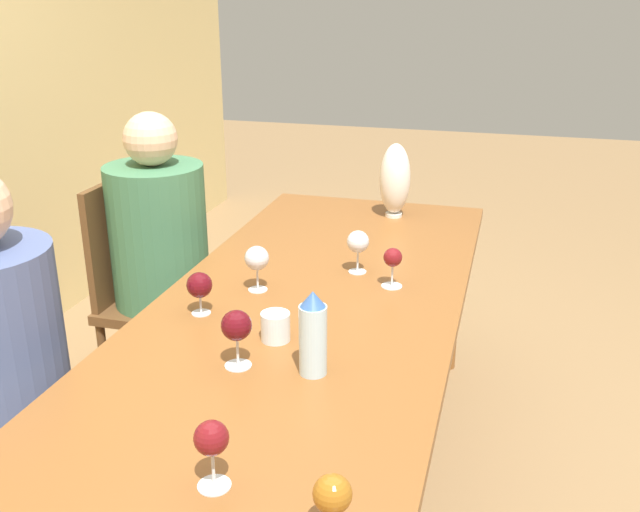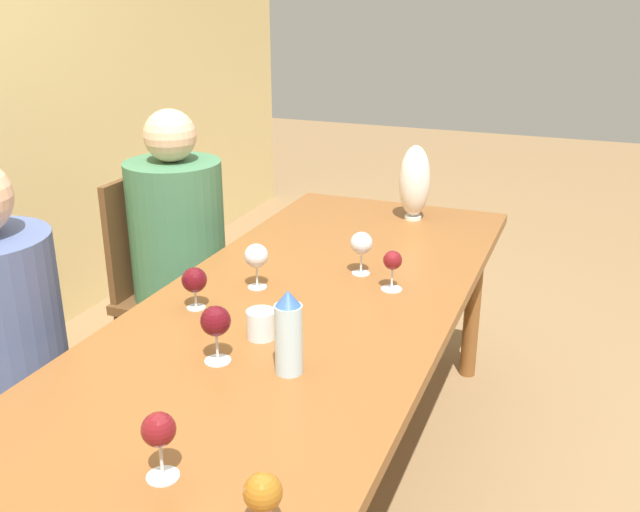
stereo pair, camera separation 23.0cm
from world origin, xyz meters
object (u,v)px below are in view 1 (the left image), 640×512
wine_glass_2 (358,243)px  vase (395,179)px  wine_glass_3 (257,259)px  wine_glass_6 (393,259)px  person_far (164,256)px  wine_glass_0 (211,440)px  chair_far (147,288)px  wine_glass_4 (199,286)px  water_tumbler (276,327)px  wine_glass_1 (236,327)px  water_bottle (313,334)px  person_near (1,372)px  wine_glass_7 (332,495)px

wine_glass_2 → vase: bearing=-0.8°
wine_glass_3 → wine_glass_6: size_ratio=1.13×
person_far → wine_glass_0: bearing=-149.1°
chair_far → person_far: person_far is taller
wine_glass_3 → wine_glass_2: bearing=-49.3°
wine_glass_4 → chair_far: bearing=40.4°
chair_far → wine_glass_0: bearing=-146.4°
water_tumbler → wine_glass_1: size_ratio=0.52×
vase → wine_glass_3: size_ratio=2.10×
wine_glass_4 → water_bottle: bearing=-120.4°
wine_glass_2 → water_tumbler: bearing=168.9°
water_tumbler → vase: 1.22m
wine_glass_1 → person_far: (0.92, 0.69, -0.22)m
water_bottle → person_near: person_near is taller
chair_far → person_far: (0.00, -0.09, 0.15)m
wine_glass_7 → person_far: person_far is taller
vase → wine_glass_1: 1.38m
wine_glass_1 → wine_glass_7: size_ratio=1.26×
wine_glass_4 → wine_glass_6: wine_glass_6 is taller
vase → wine_glass_0: 1.82m
person_near → wine_glass_6: bearing=-55.5°
wine_glass_6 → wine_glass_7: bearing=-175.2°
wine_glass_4 → chair_far: size_ratio=0.14×
wine_glass_0 → wine_glass_6: wine_glass_0 is taller
wine_glass_0 → vase: bearing=-1.1°
person_far → vase: bearing=-62.2°
person_far → person_near: bearing=180.0°
wine_glass_0 → wine_glass_1: size_ratio=0.94×
vase → person_near: size_ratio=0.25×
water_bottle → wine_glass_6: (0.60, -0.09, -0.01)m
chair_far → wine_glass_7: bearing=-141.0°
wine_glass_2 → wine_glass_6: 0.16m
wine_glass_6 → person_near: 1.21m
water_tumbler → person_far: 1.07m
water_bottle → wine_glass_2: 0.69m
wine_glass_4 → person_near: person_near is taller
vase → person_far: (-0.45, 0.85, -0.27)m
water_bottle → wine_glass_4: 0.49m
water_tumbler → person_far: (0.76, 0.74, -0.14)m
wine_glass_7 → wine_glass_6: bearing=4.8°
wine_glass_7 → wine_glass_1: bearing=36.6°
vase → wine_glass_7: (-1.89, -0.22, -0.08)m
person_near → chair_far: bearing=5.3°
water_bottle → water_tumbler: water_bottle is taller
wine_glass_4 → wine_glass_1: bearing=-139.8°
person_far → wine_glass_1: bearing=-143.1°
wine_glass_2 → wine_glass_4: bearing=139.8°
vase → person_near: (-1.43, 0.86, -0.25)m
wine_glass_1 → wine_glass_3: bearing=14.3°
wine_glass_2 → person_far: size_ratio=0.12×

